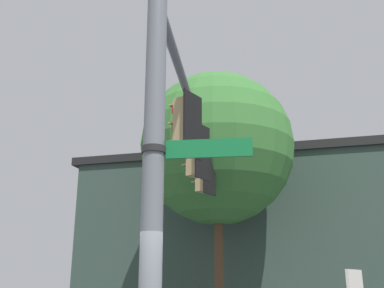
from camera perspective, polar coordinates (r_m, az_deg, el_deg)
name	(u,v)px	position (r m, az deg, el deg)	size (l,w,h in m)	color
signal_pole	(153,173)	(5.26, -4.92, -3.71)	(0.25, 0.25, 6.34)	slate
mast_arm	(190,101)	(9.13, -0.26, 5.43)	(0.15, 0.15, 6.72)	slate
traffic_light_nearest_pole	(184,126)	(8.24, -0.98, 2.23)	(0.54, 0.49, 1.31)	black
traffic_light_mid_inner	(195,153)	(9.90, 0.42, -1.11)	(0.54, 0.49, 1.31)	black
traffic_light_mid_outer	(203,171)	(11.58, 1.42, -3.49)	(0.54, 0.49, 1.31)	black
street_name_sign	(181,149)	(5.28, -1.38, -0.68)	(0.72, 1.16, 0.22)	#147238
storefront_building	(266,246)	(18.14, 9.35, -12.60)	(10.62, 15.19, 6.61)	#33473D
tree_by_storefront	(217,148)	(13.89, 3.17, -0.56)	(4.68, 4.68, 8.26)	#4C3823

